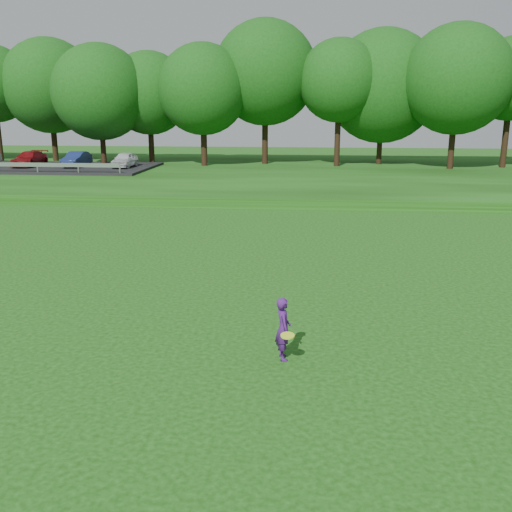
{
  "coord_description": "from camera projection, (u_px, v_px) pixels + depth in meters",
  "views": [
    {
      "loc": [
        1.06,
        -11.91,
        5.42
      ],
      "look_at": [
        -0.5,
        3.83,
        1.3
      ],
      "focal_mm": 40.0,
      "sensor_mm": 36.0,
      "label": 1
    }
  ],
  "objects": [
    {
      "name": "parking_lot",
      "position": [
        0.0,
        163.0,
        46.61
      ],
      "size": [
        24.0,
        9.0,
        1.38
      ],
      "color": "black",
      "rests_on": "berm"
    },
    {
      "name": "woman",
      "position": [
        283.0,
        329.0,
        12.54
      ],
      "size": [
        0.49,
        0.89,
        1.42
      ],
      "color": "#47186C",
      "rests_on": "ground"
    },
    {
      "name": "ground",
      "position": [
        261.0,
        354.0,
        12.94
      ],
      "size": [
        140.0,
        140.0,
        0.0
      ],
      "primitive_type": "plane",
      "color": "#163C0B",
      "rests_on": "ground"
    },
    {
      "name": "walking_path",
      "position": [
        293.0,
        206.0,
        32.19
      ],
      "size": [
        130.0,
        1.6,
        0.04
      ],
      "primitive_type": "cube",
      "color": "gray",
      "rests_on": "ground"
    },
    {
      "name": "berm",
      "position": [
        299.0,
        174.0,
        45.6
      ],
      "size": [
        130.0,
        30.0,
        0.6
      ],
      "primitive_type": "cube",
      "color": "#163C0B",
      "rests_on": "ground"
    },
    {
      "name": "treeline",
      "position": [
        302.0,
        74.0,
        47.48
      ],
      "size": [
        104.0,
        7.0,
        15.0
      ],
      "primitive_type": null,
      "color": "#114810",
      "rests_on": "berm"
    }
  ]
}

